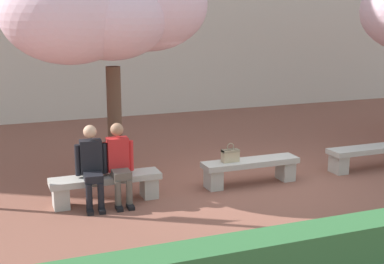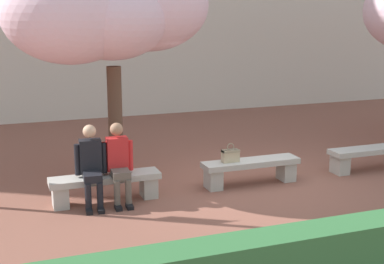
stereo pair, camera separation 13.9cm
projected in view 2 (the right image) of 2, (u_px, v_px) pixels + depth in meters
name	position (u px, v px, depth m)	size (l,w,h in m)	color
ground_plane	(250.00, 184.00, 9.59)	(100.00, 100.00, 0.00)	brown
stone_bench_west_end	(105.00, 184.00, 8.64)	(1.79, 0.43, 0.45)	#ADA89E
stone_bench_near_west	(251.00, 168.00, 9.53)	(1.79, 0.43, 0.45)	#ADA89E
stone_bench_center	(372.00, 155.00, 10.41)	(1.79, 0.43, 0.45)	#ADA89E
person_seated_left	(91.00, 163.00, 8.43)	(0.51, 0.70, 1.29)	black
person_seated_right	(118.00, 160.00, 8.58)	(0.51, 0.69, 1.29)	black
handbag	(230.00, 155.00, 9.35)	(0.30, 0.15, 0.34)	tan
cherry_tree_main	(109.00, 12.00, 9.42)	(3.77, 2.29, 4.00)	#513828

